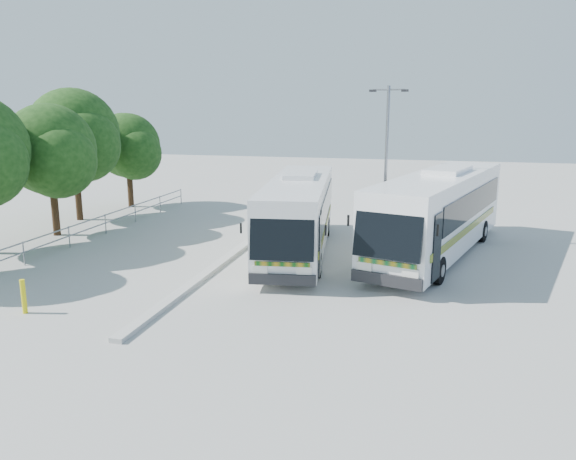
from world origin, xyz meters
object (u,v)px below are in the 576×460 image
(tree_far_c, at_px, (51,150))
(tree_far_e, at_px, (129,146))
(coach_main, at_px, (299,213))
(tree_far_d, at_px, (75,134))
(coach_adjacent, at_px, (439,212))
(bollard, at_px, (24,296))
(lamppost, at_px, (386,157))

(tree_far_c, xyz_separation_m, tree_far_e, (-0.51, 8.20, -0.37))
(tree_far_e, relative_size, coach_main, 0.50)
(tree_far_d, distance_m, tree_far_e, 4.65)
(tree_far_d, distance_m, coach_adjacent, 20.03)
(tree_far_d, distance_m, bollard, 15.73)
(tree_far_c, height_order, lamppost, lamppost)
(tree_far_e, height_order, bollard, tree_far_e)
(bollard, bearing_deg, coach_adjacent, 39.61)
(bollard, bearing_deg, tree_far_d, 117.67)
(tree_far_c, xyz_separation_m, coach_adjacent, (18.41, 0.70, -2.33))
(coach_adjacent, bearing_deg, coach_main, -154.56)
(coach_main, distance_m, coach_adjacent, 6.04)
(tree_far_e, distance_m, coach_adjacent, 20.44)
(tree_far_c, bearing_deg, bollard, -58.96)
(lamppost, relative_size, bollard, 6.59)
(tree_far_d, relative_size, lamppost, 1.01)
(tree_far_c, xyz_separation_m, tree_far_d, (-1.19, 3.70, 0.56))
(coach_adjacent, bearing_deg, tree_far_d, -172.59)
(tree_far_e, distance_m, coach_main, 15.63)
(tree_far_c, bearing_deg, lamppost, 9.74)
(coach_adjacent, bearing_deg, lamppost, 156.68)
(tree_far_d, height_order, tree_far_e, tree_far_d)
(tree_far_e, xyz_separation_m, bollard, (6.35, -17.91, -3.34))
(tree_far_c, relative_size, tree_far_d, 0.88)
(tree_far_e, bearing_deg, bollard, -70.48)
(tree_far_e, bearing_deg, coach_main, -33.21)
(tree_far_e, relative_size, bollard, 5.38)
(coach_adjacent, distance_m, bollard, 16.37)
(tree_far_d, bearing_deg, coach_adjacent, -8.72)
(bollard, bearing_deg, coach_main, 54.96)
(coach_main, bearing_deg, coach_adjacent, 1.80)
(tree_far_d, bearing_deg, bollard, -62.33)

